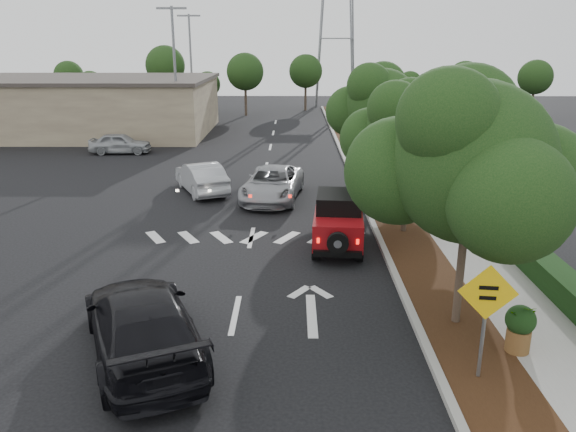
{
  "coord_description": "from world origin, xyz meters",
  "views": [
    {
      "loc": [
        1.49,
        -13.19,
        6.87
      ],
      "look_at": [
        1.36,
        3.0,
        1.77
      ],
      "focal_mm": 35.0,
      "sensor_mm": 36.0,
      "label": 1
    }
  ],
  "objects_px": {
    "silver_suv_ahead": "(272,184)",
    "black_suv_oncoming": "(142,323)",
    "red_jeep": "(338,220)",
    "speed_hump_sign": "(486,307)"
  },
  "relations": [
    {
      "from": "black_suv_oncoming",
      "to": "red_jeep",
      "type": "bearing_deg",
      "value": -147.79
    },
    {
      "from": "black_suv_oncoming",
      "to": "speed_hump_sign",
      "type": "distance_m",
      "value": 7.4
    },
    {
      "from": "speed_hump_sign",
      "to": "black_suv_oncoming",
      "type": "bearing_deg",
      "value": 179.19
    },
    {
      "from": "silver_suv_ahead",
      "to": "black_suv_oncoming",
      "type": "bearing_deg",
      "value": -93.04
    },
    {
      "from": "silver_suv_ahead",
      "to": "black_suv_oncoming",
      "type": "height_order",
      "value": "black_suv_oncoming"
    },
    {
      "from": "silver_suv_ahead",
      "to": "black_suv_oncoming",
      "type": "distance_m",
      "value": 13.36
    },
    {
      "from": "red_jeep",
      "to": "silver_suv_ahead",
      "type": "xyz_separation_m",
      "value": [
        -2.48,
        6.03,
        -0.24
      ]
    },
    {
      "from": "silver_suv_ahead",
      "to": "red_jeep",
      "type": "bearing_deg",
      "value": -60.03
    },
    {
      "from": "black_suv_oncoming",
      "to": "speed_hump_sign",
      "type": "xyz_separation_m",
      "value": [
        7.27,
        -1.0,
        0.95
      ]
    },
    {
      "from": "red_jeep",
      "to": "speed_hump_sign",
      "type": "distance_m",
      "value": 8.47
    }
  ]
}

